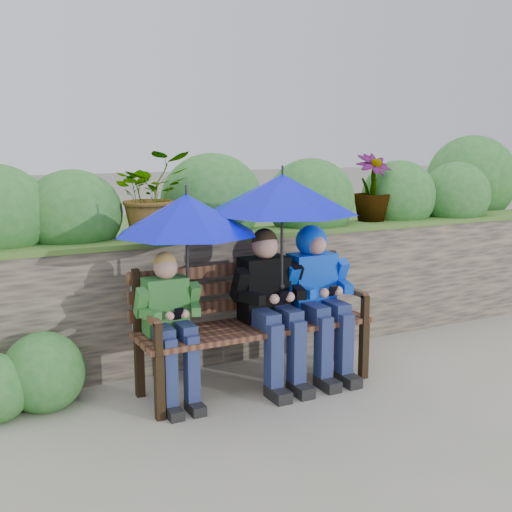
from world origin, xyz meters
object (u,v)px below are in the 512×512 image
boy_left (170,319)px  boy_right (318,288)px  boy_middle (270,300)px  umbrella_right (282,194)px  park_bench (251,316)px  umbrella_left (187,214)px

boy_left → boy_right: (1.17, 0.00, 0.09)m
boy_left → boy_right: bearing=0.1°
boy_middle → umbrella_right: bearing=2.2°
boy_middle → boy_left: bearing=179.1°
park_bench → umbrella_right: umbrella_right is taller
park_bench → boy_left: size_ratio=1.66×
boy_middle → umbrella_right: umbrella_right is taller
umbrella_right → umbrella_left: bearing=175.1°
boy_left → boy_middle: (0.76, -0.01, 0.05)m
boy_right → umbrella_left: (-1.02, 0.05, 0.61)m
park_bench → boy_middle: (0.12, -0.08, 0.12)m
park_bench → boy_left: boy_left is taller
boy_middle → boy_right: boy_middle is taller
park_bench → umbrella_right: bearing=-20.5°
park_bench → boy_right: boy_right is taller
boy_right → umbrella_right: bearing=-178.3°
boy_left → umbrella_left: bearing=19.1°
boy_left → umbrella_right: size_ratio=0.95×
umbrella_right → boy_middle: bearing=-177.8°
park_bench → umbrella_left: 0.91m
boy_right → umbrella_right: 0.79m
boy_left → umbrella_left: (0.15, 0.05, 0.69)m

